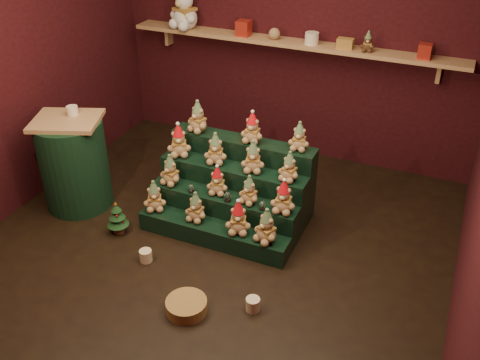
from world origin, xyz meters
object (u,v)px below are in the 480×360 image
at_px(wicker_basket, 186,306).
at_px(brown_bear, 368,42).
at_px(snow_globe_c, 262,205).
at_px(side_table, 74,163).
at_px(white_bear, 185,5).
at_px(mug_left, 146,256).
at_px(mug_right, 253,304).
at_px(mini_christmas_tree, 117,218).
at_px(snow_globe_a, 191,188).
at_px(snow_globe_b, 228,197).
at_px(riser_tier_front, 213,233).

xyz_separation_m(wicker_basket, brown_bear, (0.63, 2.65, 1.37)).
xyz_separation_m(snow_globe_c, side_table, (-1.88, -0.13, 0.05)).
bearing_deg(brown_bear, white_bear, 168.40).
bearing_deg(mug_left, mug_right, -8.90).
bearing_deg(mini_christmas_tree, mug_left, -28.69).
xyz_separation_m(snow_globe_c, brown_bear, (0.42, 1.64, 1.02)).
height_order(wicker_basket, brown_bear, brown_bear).
distance_m(snow_globe_a, wicker_basket, 1.17).
distance_m(snow_globe_c, wicker_basket, 1.09).
xyz_separation_m(snow_globe_b, white_bear, (-1.27, 1.64, 1.17)).
bearing_deg(snow_globe_b, mini_christmas_tree, -157.47).
distance_m(side_table, brown_bear, 3.06).
relative_size(mini_christmas_tree, mug_left, 3.15).
bearing_deg(brown_bear, snow_globe_b, -126.08).
xyz_separation_m(snow_globe_a, mini_christmas_tree, (-0.56, -0.38, -0.24)).
bearing_deg(white_bear, snow_globe_a, -42.24).
relative_size(snow_globe_a, snow_globe_c, 0.97).
height_order(snow_globe_a, brown_bear, brown_bear).
height_order(snow_globe_b, white_bear, white_bear).
xyz_separation_m(side_table, mug_left, (1.08, -0.50, -0.40)).
relative_size(snow_globe_a, snow_globe_b, 0.90).
bearing_deg(riser_tier_front, mug_left, -130.92).
relative_size(riser_tier_front, white_bear, 2.74).
xyz_separation_m(mug_right, brown_bear, (0.17, 2.44, 1.36)).
bearing_deg(snow_globe_a, mini_christmas_tree, -145.78).
bearing_deg(mug_right, snow_globe_c, 107.31).
bearing_deg(brown_bear, snow_globe_a, -135.60).
bearing_deg(snow_globe_c, mini_christmas_tree, -162.99).
distance_m(white_bear, brown_bear, 2.02).
xyz_separation_m(snow_globe_b, brown_bear, (0.75, 1.64, 1.01)).
bearing_deg(mug_left, side_table, 155.06).
bearing_deg(white_bear, snow_globe_c, -26.95).
distance_m(snow_globe_b, mini_christmas_tree, 1.03).
bearing_deg(mug_right, snow_globe_b, 126.01).
height_order(snow_globe_b, snow_globe_c, snow_globe_b).
height_order(snow_globe_b, mini_christmas_tree, snow_globe_b).
height_order(riser_tier_front, wicker_basket, riser_tier_front).
height_order(snow_globe_c, mug_left, snow_globe_c).
relative_size(snow_globe_a, wicker_basket, 0.25).
height_order(snow_globe_a, mini_christmas_tree, snow_globe_a).
bearing_deg(riser_tier_front, mug_right, -44.24).
relative_size(riser_tier_front, mini_christmas_tree, 4.16).
distance_m(mini_christmas_tree, white_bear, 2.49).
relative_size(snow_globe_a, mug_right, 0.72).
relative_size(side_table, mug_left, 8.57).
relative_size(snow_globe_b, brown_bear, 0.45).
bearing_deg(snow_globe_c, side_table, -176.15).
xyz_separation_m(snow_globe_c, mug_right, (0.25, -0.79, -0.35)).
relative_size(snow_globe_b, mug_left, 0.83).
relative_size(snow_globe_a, brown_bear, 0.41).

